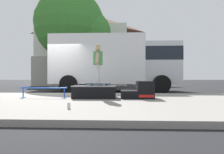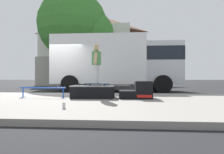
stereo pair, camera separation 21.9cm
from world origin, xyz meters
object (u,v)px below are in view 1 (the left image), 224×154
Objects in this scene: skater_kid at (98,61)px; soda_can at (69,106)px; grind_rail at (44,90)px; kicker_ramp at (140,91)px; skate_box at (95,91)px; skateboard at (98,84)px; box_truck at (116,61)px; street_tree_main at (74,27)px.

soda_can is at bearing -99.77° from skater_kid.
kicker_ramp is at bearing 1.16° from grind_rail.
skateboard is (0.11, -0.03, 0.24)m from skate_box.
box_truck is (0.81, 6.70, 1.52)m from soda_can.
skate_box is 0.26m from skateboard.
box_truck is (-0.87, 4.61, 1.36)m from kicker_ramp.
skater_kid is (1.74, 0.03, 0.93)m from grind_rail.
grind_rail is at bearing -178.88° from skater_kid.
box_truck is (2.20, 4.67, 1.32)m from grind_rail.
grind_rail is 1.97m from skater_kid.
grind_rail is at bearing 124.27° from soda_can.
skater_kid is at bearing 80.23° from soda_can.
skater_kid is (0.00, -0.00, 0.74)m from skateboard.
skater_kid is at bearing -71.42° from street_tree_main.
kicker_ramp is 7.99× the size of soda_can.
skateboard reaches higher than grind_rail.
skater_kid reaches higher than skate_box.
street_tree_main reaches higher than skateboard.
skate_box is 10.68× the size of soda_can.
skateboard is at bearing 1.12° from grind_rail.
skate_box is 4.84m from box_truck.
kicker_ramp is 4.88m from box_truck.
skater_kid is at bearing -15.14° from skate_box.
soda_can is (-0.36, -2.06, -0.39)m from skateboard.
skateboard is at bearing 80.23° from soda_can.
kicker_ramp is 1.35m from skateboard.
skateboard is 6.39× the size of soda_can.
skate_box is at bearing 179.99° from kicker_ramp.
skateboard is at bearing 135.00° from skater_kid.
grind_rail is 1.21× the size of skater_kid.
box_truck is at bearing -51.78° from street_tree_main.
skate_box is 1.64m from grind_rail.
street_tree_main is at bearing 108.58° from skateboard.
skater_kid is 10.28m from street_tree_main.
skate_box is 0.99m from skater_kid.
skateboard is at bearing -95.64° from box_truck.
kicker_ramp is at bearing -64.20° from street_tree_main.
skater_kid is (0.11, -0.03, 0.98)m from skate_box.
street_tree_main is at bearing 108.58° from skater_kid.
skater_kid is 0.16× the size of street_tree_main.
soda_can is (-1.68, -2.09, -0.16)m from kicker_ramp.
grind_rail is 1.75m from skateboard.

